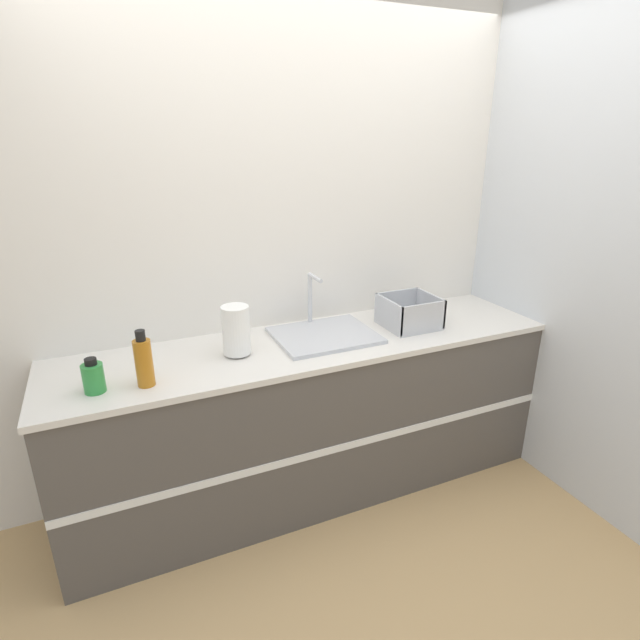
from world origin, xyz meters
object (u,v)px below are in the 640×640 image
at_px(bottle_green, 93,377).
at_px(paper_towel_roll, 236,331).
at_px(dish_rack, 409,315).
at_px(bottle_amber, 144,361).
at_px(sink, 324,333).

bearing_deg(bottle_green, paper_towel_roll, 10.93).
bearing_deg(bottle_green, dish_rack, 4.04).
bearing_deg(bottle_green, bottle_amber, -7.29).
xyz_separation_m(sink, dish_rack, (0.49, -0.05, 0.05)).
bearing_deg(dish_rack, sink, 174.27).
relative_size(dish_rack, bottle_green, 1.89).
bearing_deg(paper_towel_roll, sink, 4.84).
distance_m(sink, bottle_amber, 0.93).
distance_m(dish_rack, bottle_amber, 1.41).
xyz_separation_m(sink, paper_towel_roll, (-0.47, -0.04, 0.11)).
xyz_separation_m(dish_rack, bottle_amber, (-1.40, -0.14, 0.05)).
height_order(sink, paper_towel_roll, sink).
bearing_deg(bottle_amber, paper_towel_roll, 18.81).
relative_size(sink, bottle_green, 3.45).
height_order(sink, bottle_amber, sink).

